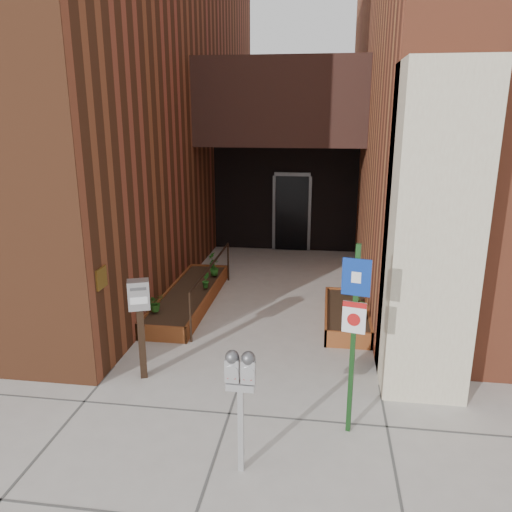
% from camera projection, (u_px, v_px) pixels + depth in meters
% --- Properties ---
extents(ground, '(80.00, 80.00, 0.00)m').
position_uv_depth(ground, '(242.00, 375.00, 7.43)').
color(ground, '#9E9991').
rests_on(ground, ground).
extents(architecture, '(20.00, 14.60, 10.00)m').
position_uv_depth(architecture, '(279.00, 63.00, 12.64)').
color(architecture, brown).
rests_on(architecture, ground).
extents(planter_left, '(0.90, 3.60, 0.30)m').
position_uv_depth(planter_left, '(189.00, 298.00, 10.17)').
color(planter_left, brown).
rests_on(planter_left, ground).
extents(planter_right, '(0.80, 2.20, 0.30)m').
position_uv_depth(planter_right, '(346.00, 316.00, 9.27)').
color(planter_right, brown).
rests_on(planter_right, ground).
extents(handrail, '(0.04, 3.34, 0.90)m').
position_uv_depth(handrail, '(212.00, 271.00, 9.89)').
color(handrail, black).
rests_on(handrail, ground).
extents(parking_meter, '(0.32, 0.15, 1.43)m').
position_uv_depth(parking_meter, '(240.00, 379.00, 5.16)').
color(parking_meter, '#B9B9BB').
rests_on(parking_meter, ground).
extents(sign_post, '(0.32, 0.11, 2.37)m').
position_uv_depth(sign_post, '(354.00, 321.00, 5.73)').
color(sign_post, '#153B16').
rests_on(sign_post, ground).
extents(payment_dropbox, '(0.36, 0.31, 1.51)m').
position_uv_depth(payment_dropbox, '(140.00, 308.00, 7.09)').
color(payment_dropbox, black).
rests_on(payment_dropbox, ground).
extents(shrub_left_a, '(0.41, 0.41, 0.32)m').
position_uv_depth(shrub_left_a, '(155.00, 303.00, 9.02)').
color(shrub_left_a, '#275E1A').
rests_on(shrub_left_a, planter_left).
extents(shrub_left_b, '(0.22, 0.22, 0.32)m').
position_uv_depth(shrub_left_b, '(205.00, 280.00, 10.24)').
color(shrub_left_b, '#205E1B').
rests_on(shrub_left_b, planter_left).
extents(shrub_left_c, '(0.29, 0.29, 0.37)m').
position_uv_depth(shrub_left_c, '(214.00, 267.00, 11.01)').
color(shrub_left_c, '#1E5518').
rests_on(shrub_left_c, planter_left).
extents(shrub_left_d, '(0.26, 0.26, 0.37)m').
position_uv_depth(shrub_left_d, '(212.00, 260.00, 11.54)').
color(shrub_left_d, '#22631C').
rests_on(shrub_left_d, planter_left).
extents(shrub_right_a, '(0.23, 0.23, 0.31)m').
position_uv_depth(shrub_right_a, '(363.00, 310.00, 8.69)').
color(shrub_right_a, '#1D5919').
rests_on(shrub_right_a, planter_right).
extents(shrub_right_b, '(0.24, 0.24, 0.35)m').
position_uv_depth(shrub_right_b, '(357.00, 294.00, 9.38)').
color(shrub_right_b, '#2A5F1B').
rests_on(shrub_right_b, planter_right).
extents(shrub_right_c, '(0.41, 0.41, 0.36)m').
position_uv_depth(shrub_right_c, '(348.00, 285.00, 9.91)').
color(shrub_right_c, '#1B5F1F').
rests_on(shrub_right_c, planter_right).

